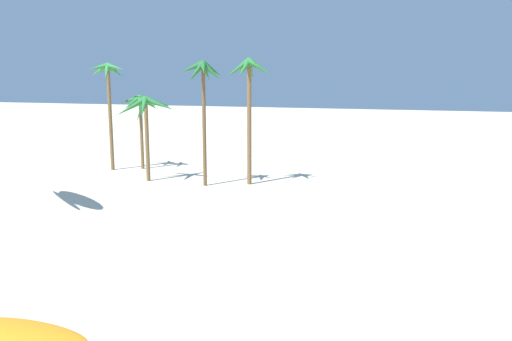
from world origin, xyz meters
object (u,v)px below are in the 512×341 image
palm_tree_0 (108,82)px  palm_tree_2 (147,112)px  palm_tree_3 (249,80)px  palm_tree_4 (203,80)px  grounded_kite_0 (23,334)px  palm_tree_1 (140,107)px

palm_tree_0 → palm_tree_2: palm_tree_0 is taller
palm_tree_3 → palm_tree_2: bearing=-169.9°
palm_tree_4 → grounded_kite_0: (5.04, -24.85, -8.33)m
palm_tree_3 → palm_tree_4: palm_tree_3 is taller
palm_tree_2 → palm_tree_3: size_ratio=0.70×
palm_tree_3 → palm_tree_4: 3.70m
palm_tree_0 → palm_tree_4: (11.53, -3.73, 0.19)m
palm_tree_2 → palm_tree_3: (8.59, 1.53, 2.62)m
palm_tree_3 → grounded_kite_0: palm_tree_3 is taller
palm_tree_0 → palm_tree_4: palm_tree_0 is taller
palm_tree_4 → grounded_kite_0: palm_tree_4 is taller
palm_tree_2 → grounded_kite_0: size_ratio=1.42×
palm_tree_1 → palm_tree_3: palm_tree_3 is taller
palm_tree_2 → palm_tree_4: palm_tree_4 is taller
palm_tree_0 → palm_tree_1: bearing=32.7°
palm_tree_3 → palm_tree_1: bearing=164.2°
palm_tree_1 → palm_tree_2: size_ratio=0.99×
palm_tree_1 → grounded_kite_0: size_ratio=1.40×
palm_tree_1 → palm_tree_2: 6.37m
palm_tree_2 → palm_tree_4: bearing=-1.9°
palm_tree_0 → palm_tree_4: 12.12m
grounded_kite_0 → palm_tree_2: bearing=112.5°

